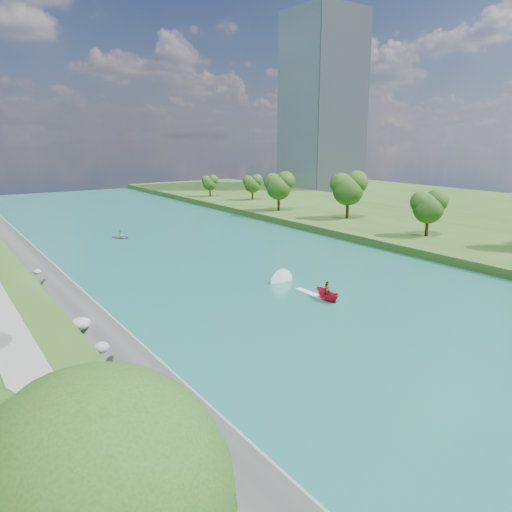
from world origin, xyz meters
TOP-DOWN VIEW (x-y plane):
  - ground at (0.00, 0.00)m, footprint 260.00×260.00m
  - river_water at (0.00, 20.00)m, footprint 55.00×240.00m
  - berm_east at (49.50, 20.00)m, footprint 44.00×240.00m
  - riprap_bank at (-25.85, 18.83)m, footprint 4.60×236.00m
  - office_tower at (82.50, 95.00)m, footprint 22.00×22.00m
  - trees_east at (38.77, 33.29)m, footprint 15.58×134.37m
  - motorboat at (1.50, 2.00)m, footprint 3.60×18.66m
  - raft at (-6.55, 49.21)m, footprint 3.91×4.00m

SIDE VIEW (x-z plane):
  - ground at x=0.00m, z-range 0.00..0.00m
  - river_water at x=0.00m, z-range 0.00..0.10m
  - raft at x=-6.55m, z-range -0.32..1.28m
  - motorboat at x=1.50m, z-range -0.37..1.81m
  - berm_east at x=49.50m, z-range 0.00..1.50m
  - riprap_bank at x=-25.85m, z-range -0.23..3.82m
  - trees_east at x=38.77m, z-range 0.70..12.63m
  - office_tower at x=82.50m, z-range 0.00..60.00m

